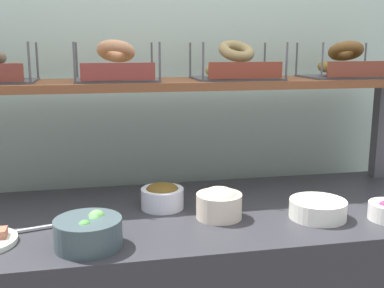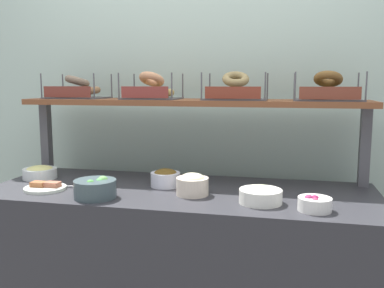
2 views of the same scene
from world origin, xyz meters
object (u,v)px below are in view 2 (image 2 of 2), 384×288
bagel_basket_everything (235,91)px  bagel_basket_sesame (151,90)px  bowl_egg_salad (40,172)px  bowl_scallion_spread (261,195)px  bowl_veggie_mix (95,188)px  bowl_chocolate_spread (165,178)px  serving_spoon_near_plate (90,186)px  bagel_basket_cinnamon_raisin (327,91)px  bagel_basket_poppy (77,90)px  serving_plate_white (45,187)px  bowl_beet_salad (314,203)px  bowl_potato_salad (192,184)px

bagel_basket_everything → bagel_basket_sesame: bearing=179.9°
bowl_egg_salad → bagel_basket_everything: size_ratio=0.55×
bowl_egg_salad → bowl_scallion_spread: bearing=-10.1°
bowl_veggie_mix → bowl_chocolate_spread: bowl_veggie_mix is taller
bowl_scallion_spread → bowl_chocolate_spread: 0.53m
serving_spoon_near_plate → bagel_basket_cinnamon_raisin: size_ratio=0.54×
bowl_scallion_spread → bagel_basket_poppy: size_ratio=0.57×
bowl_egg_salad → serving_plate_white: bearing=-52.3°
bowl_veggie_mix → serving_spoon_near_plate: size_ratio=1.07×
bowl_chocolate_spread → serving_spoon_near_plate: bearing=-162.9°
bowl_egg_salad → serving_plate_white: (0.17, -0.22, -0.02)m
bagel_basket_everything → serving_spoon_near_plate: bearing=-155.2°
serving_spoon_near_plate → bagel_basket_sesame: bagel_basket_sesame is taller
bowl_scallion_spread → serving_spoon_near_plate: 0.85m
bowl_scallion_spread → bowl_egg_salad: (-1.21, 0.21, -0.00)m
serving_spoon_near_plate → bagel_basket_poppy: size_ratio=0.55×
bowl_beet_salad → bagel_basket_sesame: bagel_basket_sesame is taller
bowl_potato_salad → bagel_basket_poppy: size_ratio=0.46×
bowl_chocolate_spread → bagel_basket_cinnamon_raisin: 0.91m
bowl_potato_salad → bowl_veggie_mix: 0.44m
bowl_veggie_mix → bagel_basket_sesame: bearing=76.9°
bowl_potato_salad → bowl_beet_salad: size_ratio=1.11×
bagel_basket_cinnamon_raisin → bagel_basket_sesame: bearing=179.8°
serving_spoon_near_plate → bagel_basket_poppy: bearing=124.6°
bagel_basket_cinnamon_raisin → bowl_veggie_mix: bearing=-155.0°
bowl_potato_salad → bagel_basket_everything: bearing=65.7°
bowl_potato_salad → serving_plate_white: (-0.72, -0.07, -0.04)m
bagel_basket_sesame → bagel_basket_everything: (0.46, -0.00, -0.00)m
serving_plate_white → bagel_basket_poppy: size_ratio=0.62×
bowl_veggie_mix → bagel_basket_everything: 0.86m
bowl_chocolate_spread → bagel_basket_poppy: 0.76m
bagel_basket_poppy → bowl_potato_salad: bearing=-24.8°
bowl_veggie_mix → serving_plate_white: 0.32m
bowl_scallion_spread → bowl_beet_salad: size_ratio=1.37×
bagel_basket_everything → bowl_egg_salad: bearing=-169.8°
bowl_potato_salad → bowl_scallion_spread: 0.33m
bowl_veggie_mix → bowl_egg_salad: 0.56m
bowl_scallion_spread → serving_plate_white: bowl_scallion_spread is taller
bowl_scallion_spread → bagel_basket_poppy: bagel_basket_poppy is taller
serving_spoon_near_plate → bowl_scallion_spread: bearing=-6.0°
bowl_veggie_mix → bagel_basket_poppy: size_ratio=0.59×
bowl_egg_salad → bagel_basket_cinnamon_raisin: (1.50, 0.19, 0.44)m
bagel_basket_everything → serving_plate_white: bearing=-155.1°
serving_plate_white → bagel_basket_cinnamon_raisin: (1.33, 0.40, 0.47)m
bowl_chocolate_spread → bagel_basket_everything: size_ratio=0.46×
serving_spoon_near_plate → bowl_chocolate_spread: bearing=17.1°
bagel_basket_sesame → bowl_egg_salad: bearing=-162.0°
bagel_basket_poppy → bowl_veggie_mix: bearing=-55.8°
bowl_beet_salad → bowl_veggie_mix: bearing=-179.1°
bowl_beet_salad → bagel_basket_cinnamon_raisin: bagel_basket_cinnamon_raisin is taller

